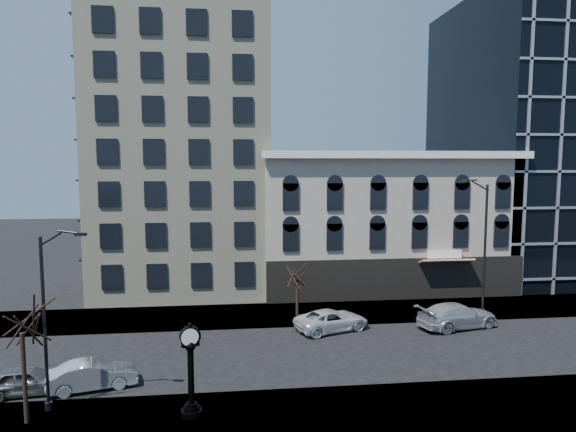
{
  "coord_description": "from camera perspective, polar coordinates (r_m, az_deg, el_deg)",
  "views": [
    {
      "loc": [
        -1.83,
        -29.86,
        11.57
      ],
      "look_at": [
        2.0,
        4.0,
        8.0
      ],
      "focal_mm": 32.0,
      "sensor_mm": 36.0,
      "label": 1
    }
  ],
  "objects": [
    {
      "name": "glass_office",
      "position": [
        61.05,
        27.46,
        7.6
      ],
      "size": [
        20.0,
        20.15,
        28.0
      ],
      "color": "black",
      "rests_on": "ground"
    },
    {
      "name": "sidewalk_far",
      "position": [
        39.61,
        -3.59,
        -10.92
      ],
      "size": [
        160.0,
        6.0,
        0.12
      ],
      "primitive_type": "cube",
      "color": "gray",
      "rests_on": "ground"
    },
    {
      "name": "street_lamp_far",
      "position": [
        40.49,
        20.14,
        0.52
      ],
      "size": [
        2.65,
        0.93,
        10.4
      ],
      "rotation": [
        0.0,
        0.0,
        2.9
      ],
      "color": "black",
      "rests_on": "sidewalk_far"
    },
    {
      "name": "car_far_a",
      "position": [
        36.26,
        4.87,
        -11.45
      ],
      "size": [
        5.7,
        4.01,
        1.44
      ],
      "primitive_type": "imported",
      "rotation": [
        0.0,
        0.0,
        1.91
      ],
      "color": "silver",
      "rests_on": "ground"
    },
    {
      "name": "car_far_b",
      "position": [
        38.58,
        18.31,
        -10.45
      ],
      "size": [
        6.3,
        3.76,
        1.71
      ],
      "primitive_type": "imported",
      "rotation": [
        0.0,
        0.0,
        1.82
      ],
      "color": "#A5A8AD",
      "rests_on": "ground"
    },
    {
      "name": "car_near_a",
      "position": [
        29.99,
        -27.0,
        -15.93
      ],
      "size": [
        4.34,
        2.17,
        1.42
      ],
      "primitive_type": "imported",
      "rotation": [
        0.0,
        0.0,
        1.69
      ],
      "color": "#595B60",
      "rests_on": "ground"
    },
    {
      "name": "street_lamp_near",
      "position": [
        25.49,
        -24.46,
        -5.78
      ],
      "size": [
        2.2,
        0.7,
        8.6
      ],
      "rotation": [
        0.0,
        0.0,
        -0.21
      ],
      "color": "black",
      "rests_on": "sidewalk_near"
    },
    {
      "name": "cream_tower",
      "position": [
        49.54,
        -11.73,
        14.86
      ],
      "size": [
        15.9,
        15.4,
        42.5
      ],
      "color": "beige",
      "rests_on": "ground"
    },
    {
      "name": "street_clock",
      "position": [
        24.58,
        -10.74,
        -16.85
      ],
      "size": [
        0.98,
        0.98,
        4.33
      ],
      "rotation": [
        0.0,
        0.0,
        0.28
      ],
      "color": "black",
      "rests_on": "sidewalk_near"
    },
    {
      "name": "car_near_b",
      "position": [
        29.28,
        -20.9,
        -16.17
      ],
      "size": [
        4.65,
        2.64,
        1.45
      ],
      "primitive_type": "imported",
      "rotation": [
        0.0,
        0.0,
        1.84
      ],
      "color": "#A5A8AD",
      "rests_on": "ground"
    },
    {
      "name": "victorian_row",
      "position": [
        48.12,
        10.3,
        -0.77
      ],
      "size": [
        22.6,
        11.19,
        12.5
      ],
      "color": "#B2A392",
      "rests_on": "ground"
    },
    {
      "name": "ground",
      "position": [
        32.08,
        -2.85,
        -15.17
      ],
      "size": [
        160.0,
        160.0,
        0.0
      ],
      "primitive_type": "plane",
      "color": "black",
      "rests_on": "ground"
    },
    {
      "name": "bare_tree_near",
      "position": [
        25.31,
        -27.56,
        -9.54
      ],
      "size": [
        3.83,
        3.83,
        6.58
      ],
      "color": "#2F1E17",
      "rests_on": "sidewalk_near"
    },
    {
      "name": "bare_tree_far",
      "position": [
        38.53,
        1.04,
        -6.01
      ],
      "size": [
        2.66,
        2.66,
        4.57
      ],
      "color": "#2F1E17",
      "rests_on": "sidewalk_far"
    },
    {
      "name": "sidewalk_near",
      "position": [
        24.77,
        -1.59,
        -21.71
      ],
      "size": [
        160.0,
        6.0,
        0.12
      ],
      "primitive_type": "cube",
      "color": "gray",
      "rests_on": "ground"
    }
  ]
}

